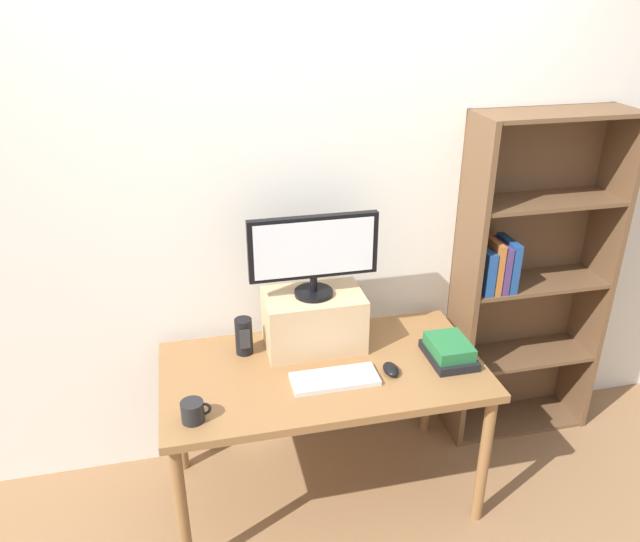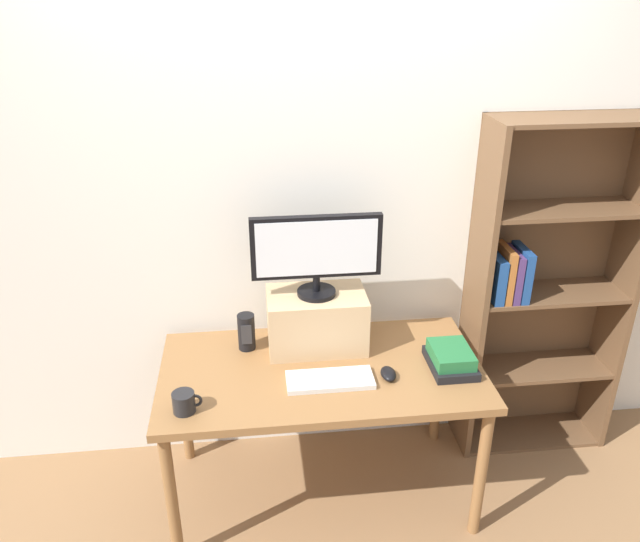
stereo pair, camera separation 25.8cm
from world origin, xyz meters
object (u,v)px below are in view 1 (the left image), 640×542
object	(u,v)px
riser_box	(314,320)
desk	(323,382)
book_stack	(449,351)
coffee_mug	(193,411)
bookshelf_unit	(525,279)
computer_monitor	(314,251)
keyboard	(335,379)
computer_mouse	(391,369)
desk_speaker	(244,336)

from	to	relation	value
riser_box	desk	bearing A→B (deg)	-90.80
book_stack	coffee_mug	size ratio (longest dim) A/B	2.19
desk	book_stack	distance (m)	0.57
bookshelf_unit	riser_box	xyz separation A→B (m)	(-1.11, -0.11, -0.03)
coffee_mug	computer_monitor	bearing A→B (deg)	36.57
keyboard	desk	bearing A→B (deg)	102.08
desk	computer_mouse	bearing A→B (deg)	-20.58
bookshelf_unit	computer_monitor	size ratio (longest dim) A/B	3.02
bookshelf_unit	computer_mouse	world-z (taller)	bookshelf_unit
book_stack	desk_speaker	distance (m)	0.91
coffee_mug	riser_box	bearing A→B (deg)	36.67
computer_monitor	desk	bearing A→B (deg)	-90.80
computer_monitor	book_stack	distance (m)	0.74
keyboard	book_stack	size ratio (longest dim) A/B	1.42
desk	computer_mouse	xyz separation A→B (m)	(0.27, -0.10, 0.09)
desk_speaker	keyboard	bearing A→B (deg)	-41.98
desk	desk_speaker	size ratio (longest dim) A/B	8.16
riser_box	computer_monitor	xyz separation A→B (m)	(0.00, -0.00, 0.34)
desk_speaker	computer_mouse	bearing A→B (deg)	-26.99
riser_box	computer_mouse	size ratio (longest dim) A/B	4.22
keyboard	coffee_mug	world-z (taller)	coffee_mug
desk	computer_mouse	distance (m)	0.30
computer_mouse	coffee_mug	distance (m)	0.85
keyboard	computer_mouse	xyz separation A→B (m)	(0.25, 0.01, 0.01)
desk	riser_box	world-z (taller)	riser_box
bookshelf_unit	book_stack	size ratio (longest dim) A/B	6.66
computer_monitor	keyboard	size ratio (longest dim) A/B	1.55
computer_monitor	book_stack	bearing A→B (deg)	-23.85
bookshelf_unit	keyboard	size ratio (longest dim) A/B	4.68
desk	coffee_mug	xyz separation A→B (m)	(-0.56, -0.23, 0.12)
computer_monitor	coffee_mug	distance (m)	0.82
keyboard	computer_mouse	distance (m)	0.25
bookshelf_unit	computer_monitor	xyz separation A→B (m)	(-1.11, -0.11, 0.31)
computer_monitor	keyboard	distance (m)	0.55
desk	keyboard	distance (m)	0.14
bookshelf_unit	computer_mouse	xyz separation A→B (m)	(-0.84, -0.40, -0.14)
bookshelf_unit	riser_box	size ratio (longest dim) A/B	3.88
computer_monitor	desk_speaker	world-z (taller)	computer_monitor
keyboard	book_stack	bearing A→B (deg)	5.45
coffee_mug	desk_speaker	distance (m)	0.50
riser_box	book_stack	xyz separation A→B (m)	(0.55, -0.25, -0.09)
riser_box	keyboard	world-z (taller)	riser_box
desk_speaker	bookshelf_unit	bearing A→B (deg)	4.15
desk	desk_speaker	bearing A→B (deg)	148.02
bookshelf_unit	desk_speaker	bearing A→B (deg)	-175.85
bookshelf_unit	book_stack	world-z (taller)	bookshelf_unit
riser_box	book_stack	size ratio (longest dim) A/B	1.72
riser_box	bookshelf_unit	bearing A→B (deg)	5.82
computer_monitor	book_stack	xyz separation A→B (m)	(0.55, -0.24, -0.43)
desk	keyboard	world-z (taller)	keyboard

